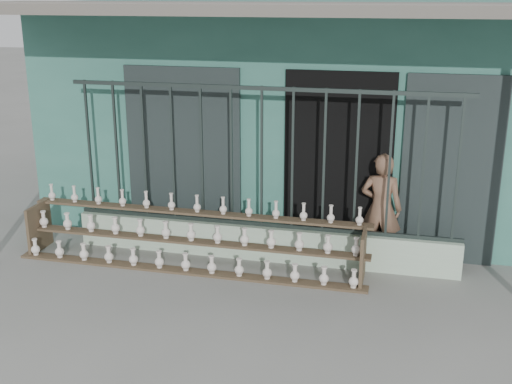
# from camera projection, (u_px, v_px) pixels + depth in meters

# --- Properties ---
(ground) EXTENTS (60.00, 60.00, 0.00)m
(ground) POSITION_uv_depth(u_px,v_px,m) (235.00, 303.00, 7.18)
(ground) COLOR slate
(workshop_building) EXTENTS (7.40, 6.60, 3.21)m
(workshop_building) POSITION_uv_depth(u_px,v_px,m) (302.00, 100.00, 10.62)
(workshop_building) COLOR #336C5E
(workshop_building) RESTS_ON ground
(parapet_wall) EXTENTS (5.00, 0.20, 0.45)m
(parapet_wall) POSITION_uv_depth(u_px,v_px,m) (261.00, 242.00, 8.32)
(parapet_wall) COLOR #ADC8AC
(parapet_wall) RESTS_ON ground
(security_fence) EXTENTS (5.00, 0.04, 1.80)m
(security_fence) POSITION_uv_depth(u_px,v_px,m) (262.00, 158.00, 7.98)
(security_fence) COLOR #283330
(security_fence) RESTS_ON parapet_wall
(shelf_rack) EXTENTS (4.50, 0.68, 0.85)m
(shelf_rack) POSITION_uv_depth(u_px,v_px,m) (191.00, 238.00, 8.08)
(shelf_rack) COLOR brown
(shelf_rack) RESTS_ON ground
(elderly_woman) EXTENTS (0.56, 0.40, 1.44)m
(elderly_woman) POSITION_uv_depth(u_px,v_px,m) (381.00, 209.00, 8.09)
(elderly_woman) COLOR brown
(elderly_woman) RESTS_ON ground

